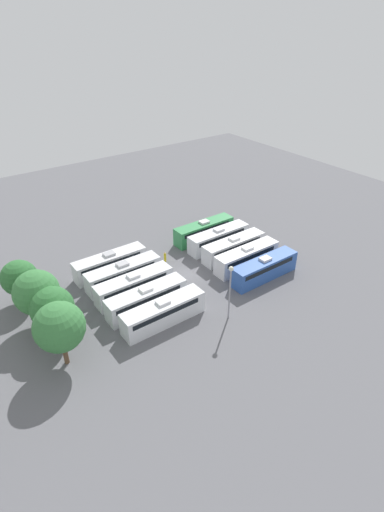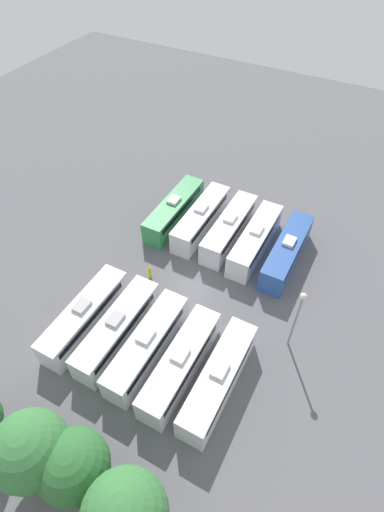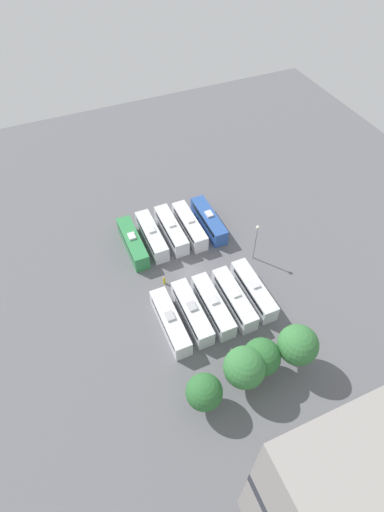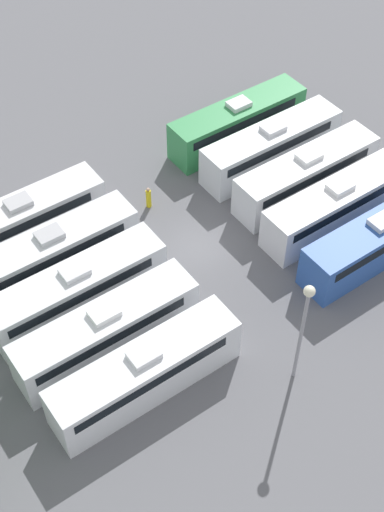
# 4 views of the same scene
# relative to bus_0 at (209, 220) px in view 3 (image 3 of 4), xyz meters

# --- Properties ---
(ground_plane) EXTENTS (118.07, 118.07, 0.00)m
(ground_plane) POSITION_rel_bus_0_xyz_m (7.27, 8.56, -1.66)
(ground_plane) COLOR slate
(bus_0) EXTENTS (2.58, 10.95, 3.38)m
(bus_0) POSITION_rel_bus_0_xyz_m (0.00, 0.00, 0.00)
(bus_0) COLOR #2D56A8
(bus_0) RESTS_ON ground_plane
(bus_1) EXTENTS (2.58, 10.95, 3.38)m
(bus_1) POSITION_rel_bus_0_xyz_m (3.79, -0.08, 0.00)
(bus_1) COLOR silver
(bus_1) RESTS_ON ground_plane
(bus_2) EXTENTS (2.58, 10.95, 3.38)m
(bus_2) POSITION_rel_bus_0_xyz_m (7.20, -0.45, 0.00)
(bus_2) COLOR silver
(bus_2) RESTS_ON ground_plane
(bus_3) EXTENTS (2.58, 10.95, 3.38)m
(bus_3) POSITION_rel_bus_0_xyz_m (10.91, -0.44, 0.00)
(bus_3) COLOR silver
(bus_3) RESTS_ON ground_plane
(bus_4) EXTENTS (2.58, 10.95, 3.38)m
(bus_4) POSITION_rel_bus_0_xyz_m (14.50, -0.21, 0.00)
(bus_4) COLOR #338C4C
(bus_4) RESTS_ON ground_plane
(bus_5) EXTENTS (2.58, 10.95, 3.38)m
(bus_5) POSITION_rel_bus_0_xyz_m (0.22, 17.12, 0.00)
(bus_5) COLOR silver
(bus_5) RESTS_ON ground_plane
(bus_6) EXTENTS (2.58, 10.95, 3.38)m
(bus_6) POSITION_rel_bus_0_xyz_m (3.78, 17.40, 0.00)
(bus_6) COLOR silver
(bus_6) RESTS_ON ground_plane
(bus_7) EXTENTS (2.58, 10.95, 3.38)m
(bus_7) POSITION_rel_bus_0_xyz_m (7.33, 17.24, 0.00)
(bus_7) COLOR silver
(bus_7) RESTS_ON ground_plane
(bus_8) EXTENTS (2.58, 10.95, 3.38)m
(bus_8) POSITION_rel_bus_0_xyz_m (10.74, 17.06, 0.00)
(bus_8) COLOR silver
(bus_8) RESTS_ON ground_plane
(bus_9) EXTENTS (2.58, 10.95, 3.38)m
(bus_9) POSITION_rel_bus_0_xyz_m (14.35, 17.34, 0.00)
(bus_9) COLOR silver
(bus_9) RESTS_ON ground_plane
(worker_person) EXTENTS (0.36, 0.36, 1.66)m
(worker_person) POSITION_rel_bus_0_xyz_m (12.24, 9.12, -0.89)
(worker_person) COLOR gold
(worker_person) RESTS_ON ground_plane
(light_pole) EXTENTS (0.60, 0.60, 7.68)m
(light_pole) POSITION_rel_bus_0_xyz_m (-3.80, 9.97, 3.56)
(light_pole) COLOR gray
(light_pole) RESTS_ON ground_plane
(tree_0) EXTENTS (5.46, 5.46, 7.88)m
(tree_0) POSITION_rel_bus_0_xyz_m (0.88, 29.34, 3.47)
(tree_0) COLOR brown
(tree_0) RESTS_ON ground_plane
(tree_1) EXTENTS (5.07, 5.07, 6.70)m
(tree_1) POSITION_rel_bus_0_xyz_m (5.76, 28.56, 2.49)
(tree_1) COLOR brown
(tree_1) RESTS_ON ground_plane
(tree_2) EXTENTS (5.50, 5.50, 7.59)m
(tree_2) POSITION_rel_bus_0_xyz_m (8.76, 29.25, 3.17)
(tree_2) COLOR brown
(tree_2) RESTS_ON ground_plane
(tree_3) EXTENTS (4.70, 4.70, 6.28)m
(tree_3) POSITION_rel_bus_0_xyz_m (14.61, 29.77, 2.25)
(tree_3) COLOR brown
(tree_3) RESTS_ON ground_plane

